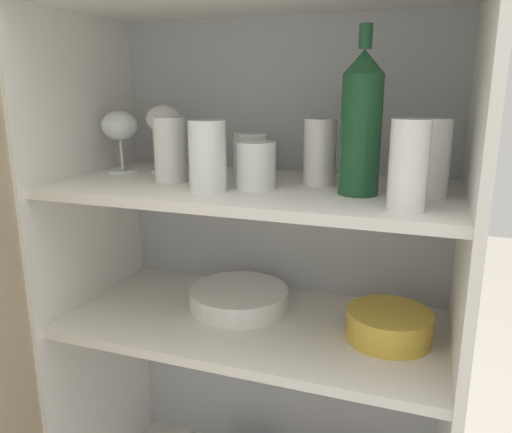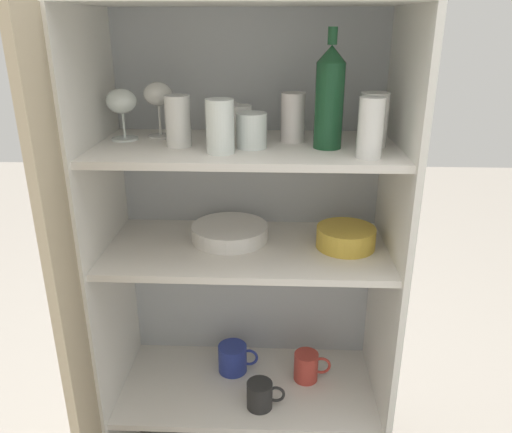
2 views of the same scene
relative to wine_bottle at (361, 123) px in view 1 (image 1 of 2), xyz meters
name	(u,v)px [view 1 (image 1 of 2)]	position (x,y,z in m)	size (l,w,h in m)	color
cupboard_back_panel	(280,313)	(-0.22, 0.23, -0.51)	(0.85, 0.02, 1.45)	#B2B7BC
cupboard_side_left	(99,322)	(-0.63, 0.03, -0.51)	(0.02, 0.43, 1.45)	white
cupboard_side_right	(451,386)	(0.20, 0.03, -0.51)	(0.02, 0.43, 1.45)	white
shelf_board_middle	(254,323)	(-0.22, 0.03, -0.44)	(0.81, 0.39, 0.02)	silver
shelf_board_upper	(253,189)	(-0.22, 0.03, -0.14)	(0.81, 0.39, 0.02)	silver
tumbler_glass_0	(408,166)	(0.09, -0.10, -0.06)	(0.06, 0.06, 0.15)	white
tumbler_glass_1	(170,150)	(-0.39, 0.00, -0.06)	(0.07, 0.07, 0.13)	white
tumbler_glass_2	(208,156)	(-0.27, -0.07, -0.06)	(0.07, 0.07, 0.13)	white
tumbler_glass_3	(429,158)	(0.12, 0.02, -0.06)	(0.07, 0.07, 0.14)	white
tumbler_glass_4	(256,165)	(-0.20, -0.01, -0.09)	(0.08, 0.08, 0.09)	white
tumbler_glass_5	(247,153)	(-0.27, 0.15, -0.08)	(0.06, 0.06, 0.09)	white
tumbler_glass_6	(252,157)	(-0.23, 0.06, -0.08)	(0.06, 0.06, 0.10)	white
tumbler_glass_7	(320,152)	(-0.09, 0.07, -0.06)	(0.07, 0.07, 0.13)	silver
wine_glass_0	(120,129)	(-0.56, 0.07, -0.03)	(0.08, 0.08, 0.14)	white
wine_glass_1	(164,123)	(-0.46, 0.11, -0.02)	(0.08, 0.08, 0.15)	white
wine_bottle	(361,123)	(0.00, 0.00, 0.00)	(0.07, 0.07, 0.30)	#194728
plate_stack_white	(239,298)	(-0.27, 0.07, -0.41)	(0.23, 0.23, 0.04)	white
mixing_bowl_large	(389,324)	(0.07, 0.03, -0.40)	(0.17, 0.17, 0.06)	gold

